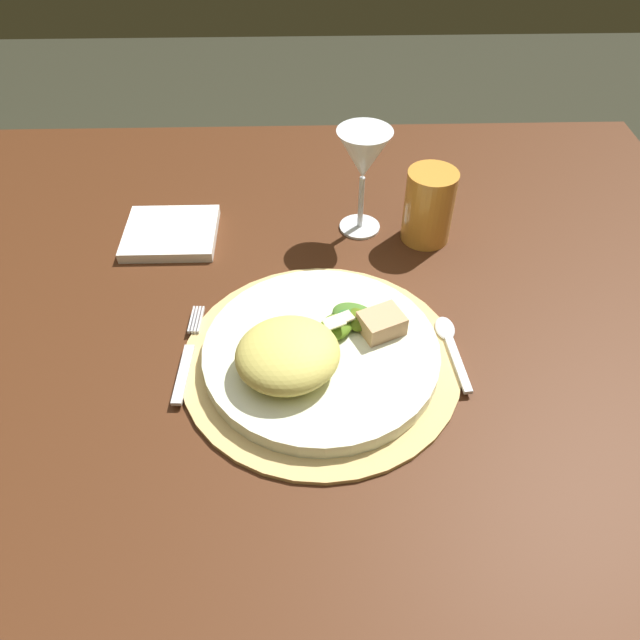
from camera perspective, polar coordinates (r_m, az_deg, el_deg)
name	(u,v)px	position (r m, az deg, el deg)	size (l,w,h in m)	color
ground_plane	(302,574)	(1.37, -1.70, -22.77)	(6.00, 6.00, 0.00)	#2C2C1F
dining_table	(293,395)	(0.84, -2.56, -7.08)	(1.26, 1.09, 0.72)	#482411
placemat	(321,360)	(0.72, 0.11, -3.75)	(0.33, 0.33, 0.01)	tan
dinner_plate	(321,352)	(0.71, 0.11, -3.07)	(0.28, 0.28, 0.02)	silver
pasta_serving	(290,354)	(0.67, -2.88, -3.25)	(0.12, 0.11, 0.05)	#D7C95E
salad_greens	(349,321)	(0.73, 2.78, -0.05)	(0.09, 0.08, 0.03)	#4F7619
bread_piece	(382,323)	(0.72, 5.82, -0.30)	(0.05, 0.04, 0.02)	tan
fork	(187,357)	(0.74, -12.37, -3.44)	(0.02, 0.16, 0.00)	silver
spoon	(449,340)	(0.75, 12.07, -1.88)	(0.03, 0.12, 0.01)	silver
napkin	(171,233)	(0.93, -13.85, 7.95)	(0.13, 0.12, 0.02)	white
wine_glass	(363,158)	(0.86, 4.11, 14.95)	(0.08, 0.08, 0.16)	silver
amber_tumbler	(429,206)	(0.89, 10.20, 10.48)	(0.07, 0.07, 0.11)	orange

